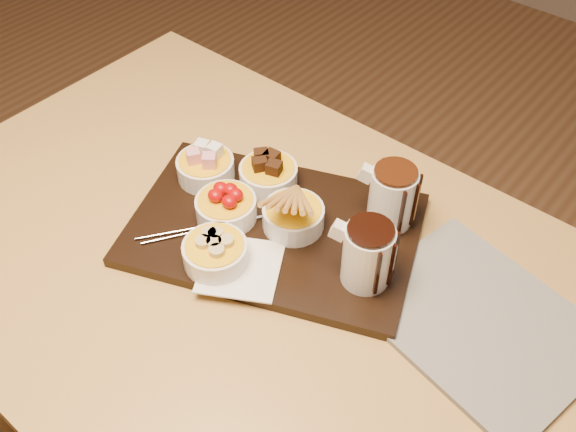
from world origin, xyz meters
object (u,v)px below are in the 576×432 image
Objects in this scene: dining_table at (247,294)px; pitcher_milk_chocolate at (392,197)px; newspaper at (480,321)px; serving_board at (274,229)px; bowl_strawberries at (226,209)px; pitcher_dark_chocolate at (367,255)px.

pitcher_milk_chocolate is (0.14, 0.20, 0.17)m from dining_table.
serving_board is at bearing -159.76° from newspaper.
newspaper reaches higher than dining_table.
serving_board reaches higher than newspaper.
bowl_strawberries is at bearing 152.99° from dining_table.
pitcher_dark_chocolate and pitcher_milk_chocolate have the same top height.
newspaper is (0.21, -0.07, -0.06)m from pitcher_milk_chocolate.
pitcher_dark_chocolate is 1.00× the size of pitcher_milk_chocolate.
newspaper is (0.17, 0.05, -0.06)m from pitcher_dark_chocolate.
pitcher_dark_chocolate is at bearing 9.43° from bowl_strawberries.
bowl_strawberries is 0.31× the size of newspaper.
dining_table is 0.13m from serving_board.
bowl_strawberries is at bearing -176.42° from serving_board.
dining_table is 11.79× the size of pitcher_dark_chocolate.
pitcher_dark_chocolate reaches higher than newspaper.
bowl_strawberries is (-0.07, -0.03, 0.03)m from serving_board.
dining_table is 0.26m from pitcher_dark_chocolate.
serving_board is 0.35m from newspaper.
serving_board is 0.08m from bowl_strawberries.
pitcher_milk_chocolate is 0.23m from newspaper.
pitcher_milk_chocolate is at bearing 55.27° from dining_table.
newspaper is (0.35, 0.13, 0.10)m from dining_table.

